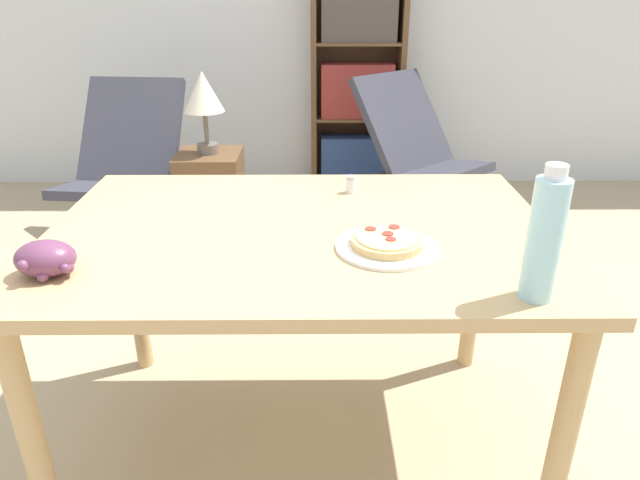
{
  "coord_description": "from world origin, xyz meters",
  "views": [
    {
      "loc": [
        0.14,
        -1.5,
        1.39
      ],
      "look_at": [
        0.15,
        -0.27,
        0.82
      ],
      "focal_mm": 32.0,
      "sensor_mm": 36.0,
      "label": 1
    }
  ],
  "objects_px": {
    "pizza_on_plate": "(387,244)",
    "table_lamp": "(203,96)",
    "drink_bottle": "(544,238)",
    "salt_shaker": "(351,184)",
    "lounge_chair_near": "(127,194)",
    "lounge_chair_far": "(420,179)",
    "side_table": "(212,201)",
    "grape_bunch": "(46,258)",
    "bookshelf": "(357,87)"
  },
  "relations": [
    {
      "from": "side_table",
      "to": "drink_bottle",
      "type": "bearing_deg",
      "value": -61.19
    },
    {
      "from": "grape_bunch",
      "to": "lounge_chair_far",
      "type": "relative_size",
      "value": 0.15
    },
    {
      "from": "salt_shaker",
      "to": "lounge_chair_near",
      "type": "xyz_separation_m",
      "value": [
        -1.18,
        1.31,
        -0.5
      ]
    },
    {
      "from": "drink_bottle",
      "to": "pizza_on_plate",
      "type": "bearing_deg",
      "value": 139.99
    },
    {
      "from": "lounge_chair_far",
      "to": "bookshelf",
      "type": "distance_m",
      "value": 0.88
    },
    {
      "from": "bookshelf",
      "to": "salt_shaker",
      "type": "bearing_deg",
      "value": -94.33
    },
    {
      "from": "salt_shaker",
      "to": "side_table",
      "type": "relative_size",
      "value": 0.1
    },
    {
      "from": "grape_bunch",
      "to": "drink_bottle",
      "type": "bearing_deg",
      "value": -5.84
    },
    {
      "from": "grape_bunch",
      "to": "lounge_chair_near",
      "type": "distance_m",
      "value": 1.99
    },
    {
      "from": "pizza_on_plate",
      "to": "lounge_chair_far",
      "type": "bearing_deg",
      "value": 77.13
    },
    {
      "from": "drink_bottle",
      "to": "table_lamp",
      "type": "bearing_deg",
      "value": 118.81
    },
    {
      "from": "salt_shaker",
      "to": "table_lamp",
      "type": "relative_size",
      "value": 0.13
    },
    {
      "from": "lounge_chair_near",
      "to": "lounge_chair_far",
      "type": "distance_m",
      "value": 1.72
    },
    {
      "from": "drink_bottle",
      "to": "lounge_chair_near",
      "type": "relative_size",
      "value": 0.34
    },
    {
      "from": "grape_bunch",
      "to": "table_lamp",
      "type": "distance_m",
      "value": 1.8
    },
    {
      "from": "pizza_on_plate",
      "to": "table_lamp",
      "type": "distance_m",
      "value": 1.83
    },
    {
      "from": "lounge_chair_near",
      "to": "bookshelf",
      "type": "bearing_deg",
      "value": 40.38
    },
    {
      "from": "grape_bunch",
      "to": "lounge_chair_far",
      "type": "distance_m",
      "value": 2.51
    },
    {
      "from": "lounge_chair_near",
      "to": "table_lamp",
      "type": "distance_m",
      "value": 0.75
    },
    {
      "from": "grape_bunch",
      "to": "lounge_chair_far",
      "type": "bearing_deg",
      "value": 59.31
    },
    {
      "from": "grape_bunch",
      "to": "salt_shaker",
      "type": "relative_size",
      "value": 2.51
    },
    {
      "from": "grape_bunch",
      "to": "lounge_chair_near",
      "type": "xyz_separation_m",
      "value": [
        -0.44,
        1.87,
        -0.52
      ]
    },
    {
      "from": "salt_shaker",
      "to": "side_table",
      "type": "bearing_deg",
      "value": 119.15
    },
    {
      "from": "salt_shaker",
      "to": "table_lamp",
      "type": "bearing_deg",
      "value": 119.15
    },
    {
      "from": "pizza_on_plate",
      "to": "lounge_chair_far",
      "type": "xyz_separation_m",
      "value": [
        0.45,
        1.98,
        -0.49
      ]
    },
    {
      "from": "lounge_chair_far",
      "to": "salt_shaker",
      "type": "bearing_deg",
      "value": -148.49
    },
    {
      "from": "pizza_on_plate",
      "to": "salt_shaker",
      "type": "relative_size",
      "value": 4.72
    },
    {
      "from": "pizza_on_plate",
      "to": "bookshelf",
      "type": "relative_size",
      "value": 0.17
    },
    {
      "from": "bookshelf",
      "to": "grape_bunch",
      "type": "bearing_deg",
      "value": -107.93
    },
    {
      "from": "lounge_chair_near",
      "to": "side_table",
      "type": "bearing_deg",
      "value": -2.43
    },
    {
      "from": "lounge_chair_near",
      "to": "side_table",
      "type": "height_order",
      "value": "lounge_chair_near"
    },
    {
      "from": "drink_bottle",
      "to": "lounge_chair_near",
      "type": "bearing_deg",
      "value": 127.85
    },
    {
      "from": "lounge_chair_near",
      "to": "side_table",
      "type": "xyz_separation_m",
      "value": [
        0.49,
        -0.07,
        -0.01
      ]
    },
    {
      "from": "side_table",
      "to": "table_lamp",
      "type": "xyz_separation_m",
      "value": [
        0.0,
        0.0,
        0.58
      ]
    },
    {
      "from": "lounge_chair_near",
      "to": "lounge_chair_far",
      "type": "bearing_deg",
      "value": 14.2
    },
    {
      "from": "salt_shaker",
      "to": "bookshelf",
      "type": "xyz_separation_m",
      "value": [
        0.17,
        2.23,
        -0.07
      ]
    },
    {
      "from": "pizza_on_plate",
      "to": "drink_bottle",
      "type": "relative_size",
      "value": 0.88
    },
    {
      "from": "drink_bottle",
      "to": "lounge_chair_near",
      "type": "distance_m",
      "value": 2.58
    },
    {
      "from": "drink_bottle",
      "to": "lounge_chair_far",
      "type": "bearing_deg",
      "value": 85.85
    },
    {
      "from": "drink_bottle",
      "to": "lounge_chair_far",
      "type": "relative_size",
      "value": 0.32
    },
    {
      "from": "lounge_chair_far",
      "to": "table_lamp",
      "type": "distance_m",
      "value": 1.37
    },
    {
      "from": "bookshelf",
      "to": "table_lamp",
      "type": "height_order",
      "value": "bookshelf"
    },
    {
      "from": "pizza_on_plate",
      "to": "drink_bottle",
      "type": "height_order",
      "value": "drink_bottle"
    },
    {
      "from": "table_lamp",
      "to": "salt_shaker",
      "type": "bearing_deg",
      "value": -60.85
    },
    {
      "from": "grape_bunch",
      "to": "table_lamp",
      "type": "relative_size",
      "value": 0.33
    },
    {
      "from": "drink_bottle",
      "to": "table_lamp",
      "type": "distance_m",
      "value": 2.18
    },
    {
      "from": "grape_bunch",
      "to": "side_table",
      "type": "relative_size",
      "value": 0.26
    },
    {
      "from": "side_table",
      "to": "lounge_chair_far",
      "type": "bearing_deg",
      "value": 14.74
    },
    {
      "from": "pizza_on_plate",
      "to": "table_lamp",
      "type": "height_order",
      "value": "table_lamp"
    },
    {
      "from": "table_lamp",
      "to": "side_table",
      "type": "bearing_deg",
      "value": 0.0
    }
  ]
}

